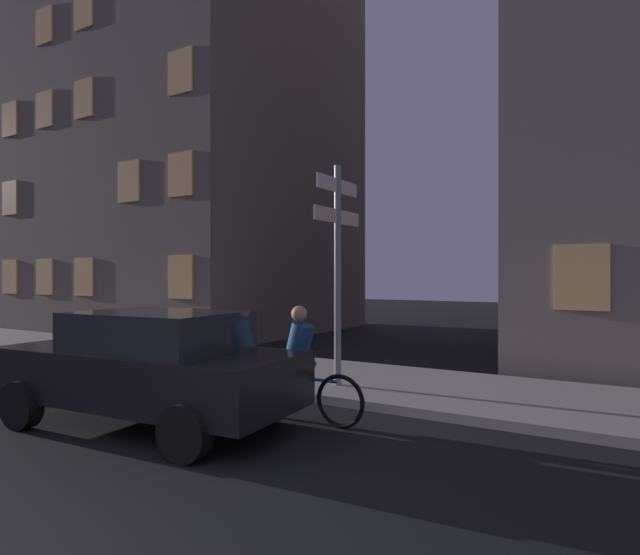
% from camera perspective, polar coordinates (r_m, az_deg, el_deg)
% --- Properties ---
extents(sidewalk_kerb, '(40.00, 3.21, 0.14)m').
position_cam_1_polar(sidewalk_kerb, '(9.47, 10.80, -11.74)').
color(sidewalk_kerb, '#9E9991').
rests_on(sidewalk_kerb, ground_plane).
extents(signpost, '(0.12, 1.56, 3.80)m').
position_cam_1_polar(signpost, '(9.09, 1.93, 2.48)').
color(signpost, gray).
rests_on(signpost, sidewalk_kerb).
extents(car_side_parked, '(4.40, 2.19, 1.55)m').
position_cam_1_polar(car_side_parked, '(7.50, -17.99, -9.08)').
color(car_side_parked, black).
rests_on(car_side_parked, ground_plane).
extents(cyclist, '(1.82, 0.32, 1.61)m').
position_cam_1_polar(cyclist, '(7.38, -1.96, -9.79)').
color(cyclist, black).
rests_on(cyclist, ground_plane).
extents(building_left_block, '(10.56, 9.27, 17.00)m').
position_cam_1_polar(building_left_block, '(22.04, -13.83, 17.24)').
color(building_left_block, '#6B6056').
rests_on(building_left_block, ground_plane).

